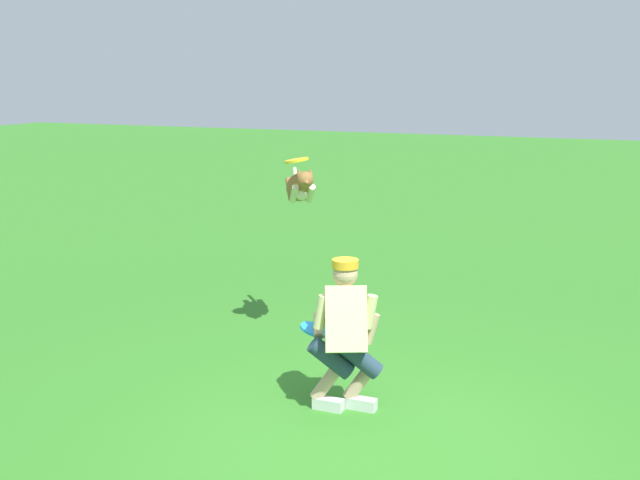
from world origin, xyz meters
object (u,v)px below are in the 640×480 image
(person, at_px, (345,331))
(frisbee_flying, at_px, (297,160))
(dog, at_px, (301,187))
(frisbee_held, at_px, (316,330))

(person, distance_m, frisbee_flying, 2.20)
(dog, relative_size, frisbee_held, 3.23)
(dog, xyz_separation_m, frisbee_flying, (-0.07, 0.26, 0.32))
(frisbee_flying, distance_m, frisbee_held, 1.98)
(dog, distance_m, frisbee_held, 2.01)
(dog, height_order, frisbee_flying, frisbee_flying)
(dog, bearing_deg, frisbee_held, -3.69)
(person, height_order, frisbee_flying, frisbee_flying)
(frisbee_held, bearing_deg, person, 152.36)
(person, height_order, frisbee_held, person)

